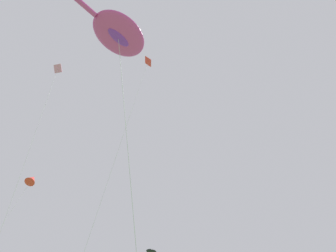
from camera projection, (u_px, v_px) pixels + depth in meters
big_show_kite at (116, 32)px, 17.95m from camera, size 10.84×5.98×19.25m
small_kite_streamer_purple at (32, 180)px, 24.63m from camera, size 2.49×4.06×15.55m
small_kite_stunt_black at (151, 252)px, 26.14m from camera, size 2.38×1.44×10.70m
small_kite_bird_shape at (52, 84)px, 22.13m from camera, size 1.90×0.90×21.96m
small_kite_diamond_red at (144, 73)px, 26.13m from camera, size 3.87×1.02×26.01m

